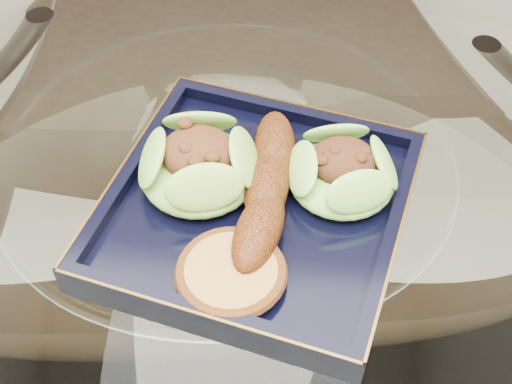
# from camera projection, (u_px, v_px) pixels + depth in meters

# --- Properties ---
(dining_table) EXTENTS (1.13, 1.13, 0.77)m
(dining_table) POSITION_uv_depth(u_px,v_px,m) (232.00, 287.00, 0.83)
(dining_table) COLOR white
(dining_table) RESTS_ON ground
(dining_chair) EXTENTS (0.51, 0.51, 0.99)m
(dining_chair) POSITION_uv_depth(u_px,v_px,m) (227.00, 36.00, 1.22)
(dining_chair) COLOR #301E10
(dining_chair) RESTS_ON ground
(navy_plate) EXTENTS (0.32, 0.32, 0.02)m
(navy_plate) POSITION_uv_depth(u_px,v_px,m) (256.00, 213.00, 0.67)
(navy_plate) COLOR black
(navy_plate) RESTS_ON dining_table
(lettuce_wrap_left) EXTENTS (0.14, 0.14, 0.04)m
(lettuce_wrap_left) POSITION_uv_depth(u_px,v_px,m) (199.00, 167.00, 0.67)
(lettuce_wrap_left) COLOR olive
(lettuce_wrap_left) RESTS_ON navy_plate
(lettuce_wrap_right) EXTENTS (0.11, 0.11, 0.04)m
(lettuce_wrap_right) POSITION_uv_depth(u_px,v_px,m) (342.00, 174.00, 0.67)
(lettuce_wrap_right) COLOR #57A12E
(lettuce_wrap_right) RESTS_ON navy_plate
(roasted_plantain) EXTENTS (0.05, 0.19, 0.04)m
(roasted_plantain) POSITION_uv_depth(u_px,v_px,m) (267.00, 187.00, 0.66)
(roasted_plantain) COLOR #62290A
(roasted_plantain) RESTS_ON navy_plate
(crumb_patty) EXTENTS (0.11, 0.11, 0.02)m
(crumb_patty) POSITION_uv_depth(u_px,v_px,m) (231.00, 274.00, 0.61)
(crumb_patty) COLOR #AE803A
(crumb_patty) RESTS_ON navy_plate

